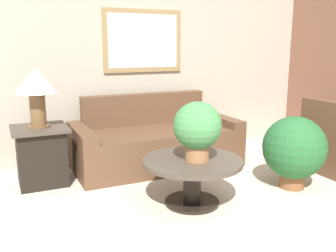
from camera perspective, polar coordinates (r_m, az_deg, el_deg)
ground_plane at (r=3.16m, az=22.56°, el=-16.92°), size 20.00×20.00×0.00m
wall_back at (r=5.24m, az=-1.13°, el=10.25°), size 6.54×0.09×2.60m
couch_main at (r=4.71m, az=-1.98°, el=-2.56°), size 2.02×0.95×0.87m
coffee_table at (r=3.56m, az=3.73°, el=-6.95°), size 0.94×0.94×0.44m
side_table at (r=4.29m, az=-18.76°, el=-4.20°), size 0.57×0.57×0.63m
table_lamp at (r=4.15m, az=-19.47°, el=5.90°), size 0.44×0.44×0.64m
potted_plant_on_table at (r=3.42m, az=4.50°, el=-0.31°), size 0.45×0.45×0.55m
potted_plant_floor at (r=4.13m, az=18.67°, el=-3.33°), size 0.66×0.66×0.77m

